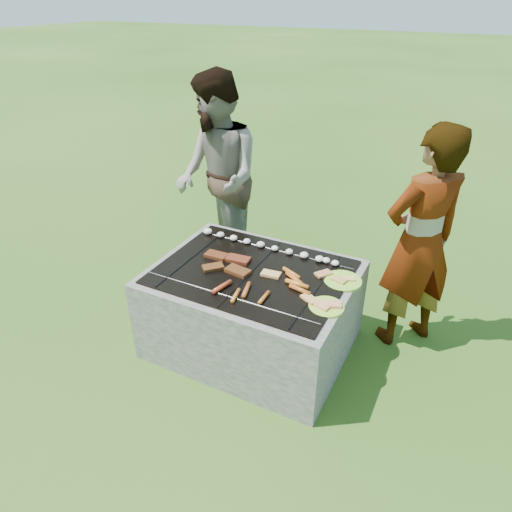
# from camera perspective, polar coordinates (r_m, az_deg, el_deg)

# --- Properties ---
(lawn) EXTENTS (60.00, 60.00, 0.00)m
(lawn) POSITION_cam_1_polar(r_m,az_deg,el_deg) (3.35, -0.40, -10.78)
(lawn) COLOR #254812
(lawn) RESTS_ON ground
(fire_pit) EXTENTS (1.30, 1.00, 0.62)m
(fire_pit) POSITION_cam_1_polar(r_m,az_deg,el_deg) (3.17, -0.41, -6.94)
(fire_pit) COLOR gray
(fire_pit) RESTS_ON ground
(mushrooms) EXTENTS (1.06, 0.06, 0.04)m
(mushrooms) POSITION_cam_1_polar(r_m,az_deg,el_deg) (3.23, 1.48, 1.23)
(mushrooms) COLOR white
(mushrooms) RESTS_ON fire_pit
(pork_slabs) EXTENTS (0.39, 0.29, 0.02)m
(pork_slabs) POSITION_cam_1_polar(r_m,az_deg,el_deg) (3.06, -3.52, -0.85)
(pork_slabs) COLOR brown
(pork_slabs) RESTS_ON fire_pit
(sausages) EXTENTS (0.55, 0.49, 0.03)m
(sausages) POSITION_cam_1_polar(r_m,az_deg,el_deg) (2.82, 1.82, -3.72)
(sausages) COLOR orange
(sausages) RESTS_ON fire_pit
(bread_on_grate) EXTENTS (0.45, 0.41, 0.02)m
(bread_on_grate) POSITION_cam_1_polar(r_m,az_deg,el_deg) (2.89, 5.10, -3.05)
(bread_on_grate) COLOR tan
(bread_on_grate) RESTS_ON fire_pit
(plate_far) EXTENTS (0.25, 0.25, 0.03)m
(plate_far) POSITION_cam_1_polar(r_m,az_deg,el_deg) (2.94, 10.77, -3.05)
(plate_far) COLOR #B5D031
(plate_far) RESTS_ON fire_pit
(plate_near) EXTENTS (0.27, 0.27, 0.03)m
(plate_near) POSITION_cam_1_polar(r_m,az_deg,el_deg) (2.70, 8.84, -6.25)
(plate_near) COLOR #CFD232
(plate_near) RESTS_ON fire_pit
(cook) EXTENTS (0.66, 0.67, 1.56)m
(cook) POSITION_cam_1_polar(r_m,az_deg,el_deg) (3.16, 19.83, 1.62)
(cook) COLOR gray
(cook) RESTS_ON ground
(bystander) EXTENTS (1.05, 1.04, 1.70)m
(bystander) POSITION_cam_1_polar(r_m,az_deg,el_deg) (3.85, -4.86, 9.66)
(bystander) COLOR gray
(bystander) RESTS_ON ground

